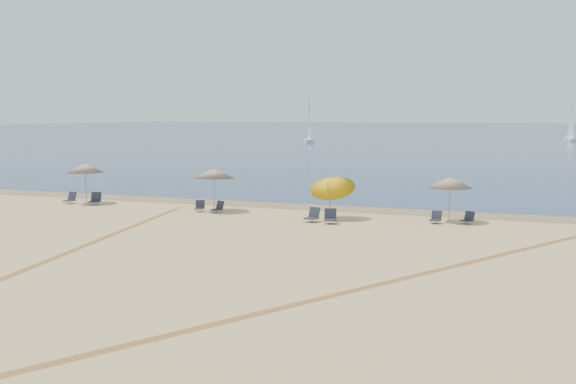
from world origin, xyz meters
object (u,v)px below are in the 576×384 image
(sailboat_1, at_px, (309,129))
(sailboat_2, at_px, (571,129))
(chair_5, at_px, (218,207))
(umbrella_3, at_px, (332,183))
(umbrella_4, at_px, (450,182))
(chair_4, at_px, (200,207))
(chair_6, at_px, (313,216))
(chair_3, at_px, (95,199))
(chair_8, at_px, (436,218))
(chair_9, at_px, (468,218))
(chair_2, at_px, (70,198))
(umbrella_1, at_px, (85,168))
(chair_7, at_px, (331,217))
(umbrella_2, at_px, (214,173))

(sailboat_1, distance_m, sailboat_2, 53.69)
(chair_5, bearing_deg, umbrella_3, 22.00)
(umbrella_4, distance_m, chair_4, 13.44)
(umbrella_3, height_order, chair_6, umbrella_3)
(chair_3, height_order, chair_8, chair_3)
(chair_8, height_order, chair_9, chair_8)
(chair_6, distance_m, chair_9, 7.60)
(chair_6, bearing_deg, umbrella_3, 79.28)
(chair_2, xyz_separation_m, chair_4, (8.81, -0.28, -0.03))
(umbrella_3, xyz_separation_m, chair_8, (5.22, 0.30, -1.55))
(umbrella_1, relative_size, chair_5, 3.27)
(chair_4, bearing_deg, chair_7, -29.59)
(chair_7, bearing_deg, umbrella_3, 85.64)
(umbrella_1, distance_m, umbrella_2, 8.65)
(umbrella_2, height_order, chair_2, umbrella_2)
(chair_4, height_order, sailboat_1, sailboat_1)
(umbrella_3, height_order, chair_5, umbrella_3)
(chair_7, bearing_deg, umbrella_1, 154.07)
(umbrella_1, distance_m, chair_8, 20.87)
(umbrella_1, xyz_separation_m, chair_7, (15.93, -2.18, -1.81))
(chair_9, bearing_deg, umbrella_3, -150.58)
(umbrella_2, height_order, chair_4, umbrella_2)
(chair_2, xyz_separation_m, sailboat_1, (-13.67, 88.50, 2.19))
(chair_9, relative_size, sailboat_2, 0.09)
(chair_4, distance_m, chair_9, 14.26)
(sailboat_2, bearing_deg, chair_5, -116.23)
(chair_3, xyz_separation_m, chair_6, (14.03, -1.63, -0.01))
(chair_5, height_order, chair_7, chair_7)
(chair_5, relative_size, chair_7, 0.89)
(chair_9, distance_m, sailboat_1, 95.37)
(chair_3, xyz_separation_m, chair_5, (8.25, -0.40, -0.05))
(chair_3, bearing_deg, sailboat_2, 59.29)
(umbrella_1, bearing_deg, sailboat_1, 99.32)
(umbrella_3, distance_m, chair_7, 2.14)
(umbrella_2, distance_m, umbrella_4, 12.69)
(umbrella_2, relative_size, chair_9, 3.33)
(chair_3, bearing_deg, umbrella_3, -15.91)
(sailboat_1, relative_size, sailboat_2, 1.05)
(chair_3, distance_m, sailboat_1, 89.75)
(chair_2, bearing_deg, umbrella_2, 8.29)
(chair_6, bearing_deg, chair_5, -177.78)
(chair_2, bearing_deg, sailboat_2, 79.92)
(sailboat_1, bearing_deg, chair_7, -95.20)
(chair_2, distance_m, chair_4, 8.82)
(umbrella_1, xyz_separation_m, chair_2, (-0.77, -0.48, -1.82))
(chair_8, bearing_deg, umbrella_2, -173.55)
(chair_6, height_order, sailboat_2, sailboat_2)
(umbrella_1, bearing_deg, sailboat_2, 73.48)
(umbrella_3, bearing_deg, umbrella_1, 177.43)
(chair_2, xyz_separation_m, chair_7, (16.70, -1.70, 0.01))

